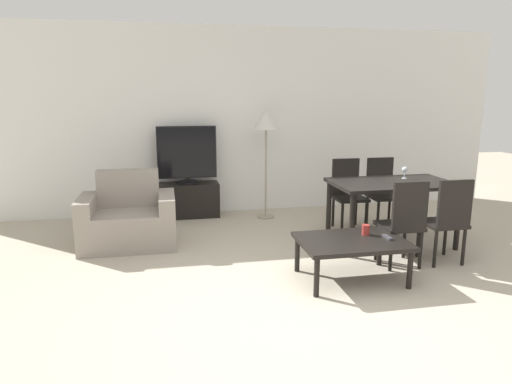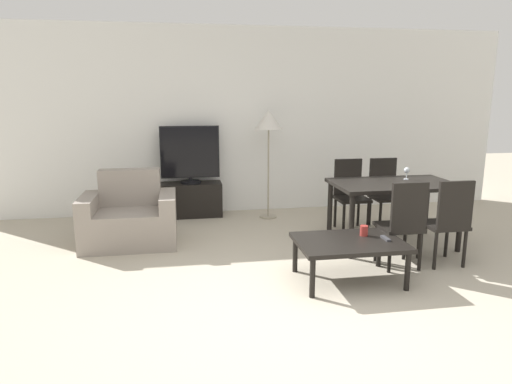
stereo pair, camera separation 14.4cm
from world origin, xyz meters
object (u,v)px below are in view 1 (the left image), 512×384
at_px(tv, 187,155).
at_px(dining_chair_far_left, 348,191).
at_px(dining_chair_near, 404,220).
at_px(dining_chair_near_right, 447,218).
at_px(floor_lamp, 266,124).
at_px(dining_chair_far, 382,189).
at_px(tv_stand, 188,200).
at_px(dining_table, 392,189).
at_px(remote_primary, 387,237).
at_px(wine_glass_left, 405,170).
at_px(cup_white_near, 366,230).
at_px(coffee_table, 352,244).
at_px(armchair, 129,220).

distance_m(tv, dining_chair_far_left, 2.29).
distance_m(dining_chair_near, dining_chair_near_right, 0.49).
relative_size(dining_chair_near_right, floor_lamp, 0.59).
height_order(dining_chair_far, dining_chair_near_right, same).
xyz_separation_m(tv_stand, floor_lamp, (1.09, -0.26, 1.10)).
xyz_separation_m(dining_table, dining_chair_far, (0.24, 0.73, -0.16)).
bearing_deg(tv, remote_primary, -56.63).
distance_m(dining_chair_near, remote_primary, 0.38).
relative_size(dining_table, wine_glass_left, 9.56).
relative_size(floor_lamp, cup_white_near, 15.47).
bearing_deg(remote_primary, dining_chair_far_left, 80.26).
bearing_deg(dining_table, dining_chair_far_left, 108.53).
xyz_separation_m(floor_lamp, cup_white_near, (0.50, -2.25, -0.89)).
xyz_separation_m(dining_chair_far_left, cup_white_near, (-0.45, -1.54, -0.05)).
distance_m(dining_table, remote_primary, 1.13).
bearing_deg(dining_chair_near_right, dining_chair_near, 180.00).
relative_size(tv, dining_chair_far_left, 0.91).
bearing_deg(dining_chair_far_left, floor_lamp, 143.49).
height_order(remote_primary, cup_white_near, cup_white_near).
relative_size(coffee_table, wine_glass_left, 6.82).
bearing_deg(armchair, floor_lamp, 25.67).
bearing_deg(dining_chair_near_right, tv, 136.21).
relative_size(dining_chair_far, floor_lamp, 0.59).
bearing_deg(dining_chair_near, dining_chair_far, 71.47).
bearing_deg(tv_stand, dining_chair_near, -49.96).
xyz_separation_m(armchair, wine_glass_left, (3.26, -0.40, 0.55)).
height_order(tv_stand, dining_chair_near, dining_chair_near).
bearing_deg(wine_glass_left, armchair, 173.06).
relative_size(dining_chair_near, wine_glass_left, 6.24).
height_order(tv_stand, coffee_table, tv_stand).
bearing_deg(cup_white_near, dining_chair_near, 10.81).
bearing_deg(dining_chair_far, tv, 159.14).
xyz_separation_m(dining_chair_near, cup_white_near, (-0.45, -0.09, -0.05)).
height_order(tv_stand, dining_table, dining_table).
relative_size(armchair, tv_stand, 1.23).
bearing_deg(remote_primary, cup_white_near, 137.17).
xyz_separation_m(dining_table, floor_lamp, (-1.19, 1.43, 0.68)).
relative_size(tv_stand, dining_chair_near_right, 0.96).
bearing_deg(tv, dining_chair_far, -20.86).
relative_size(coffee_table, dining_table, 0.71).
height_order(tv, dining_chair_far_left, tv).
relative_size(dining_table, dining_chair_near, 1.53).
height_order(tv_stand, remote_primary, tv_stand).
bearing_deg(wine_glass_left, dining_chair_far_left, 129.33).
distance_m(dining_chair_near_right, cup_white_near, 0.94).
bearing_deg(remote_primary, coffee_table, 175.54).
bearing_deg(armchair, dining_chair_far, 3.13).
xyz_separation_m(dining_table, wine_glass_left, (0.23, 0.15, 0.19)).
distance_m(floor_lamp, wine_glass_left, 1.97).
bearing_deg(remote_primary, tv_stand, 123.35).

